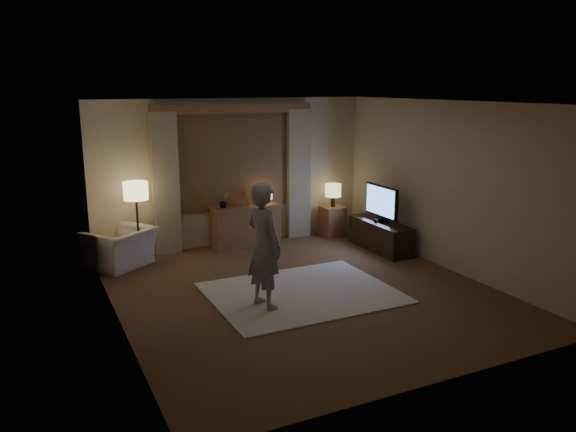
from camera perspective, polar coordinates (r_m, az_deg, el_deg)
room at (r=8.00m, az=0.05°, el=2.45°), size 5.04×5.54×2.64m
rug at (r=7.86m, az=1.44°, el=-7.80°), size 2.50×2.00×0.02m
sideboard at (r=10.05m, az=-4.30°, el=-1.10°), size 1.20×0.40×0.70m
picture_frame at (r=9.94m, az=-4.35°, el=1.41°), size 0.16×0.02×0.20m
plant at (r=9.80m, az=-6.53°, el=1.49°), size 0.17×0.13×0.30m
table_lamp_sideboard at (r=10.07m, az=-2.24°, el=2.16°), size 0.22×0.22×0.30m
floor_lamp at (r=9.21m, az=-15.19°, el=2.04°), size 0.39×0.39×1.33m
armchair at (r=9.26m, az=-16.70°, el=-3.14°), size 1.25×1.23×0.62m
side_table at (r=10.76m, az=4.55°, el=-0.51°), size 0.40×0.40×0.56m
table_lamp_side at (r=10.64m, az=4.60°, el=2.56°), size 0.30×0.30×0.44m
tv_stand at (r=9.95m, az=9.34°, el=-1.98°), size 0.45×1.40×0.50m
tv at (r=9.81m, az=9.46°, el=1.42°), size 0.22×0.88×0.64m
person at (r=7.13m, az=-2.46°, el=-3.01°), size 0.52×0.67×1.63m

